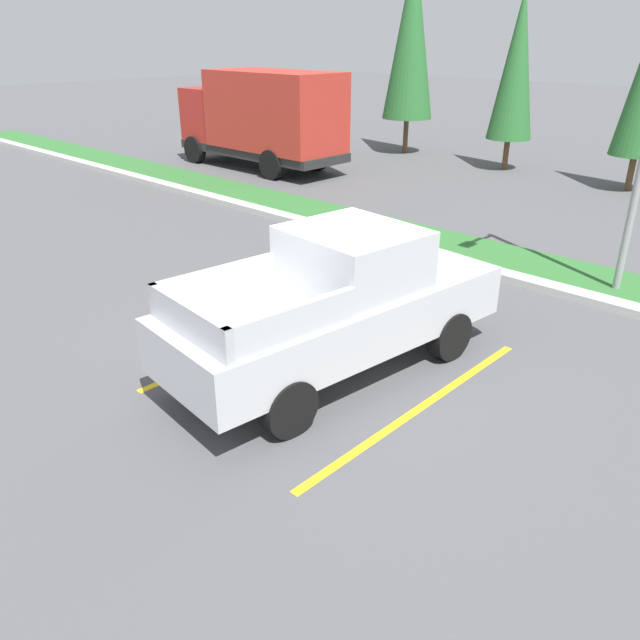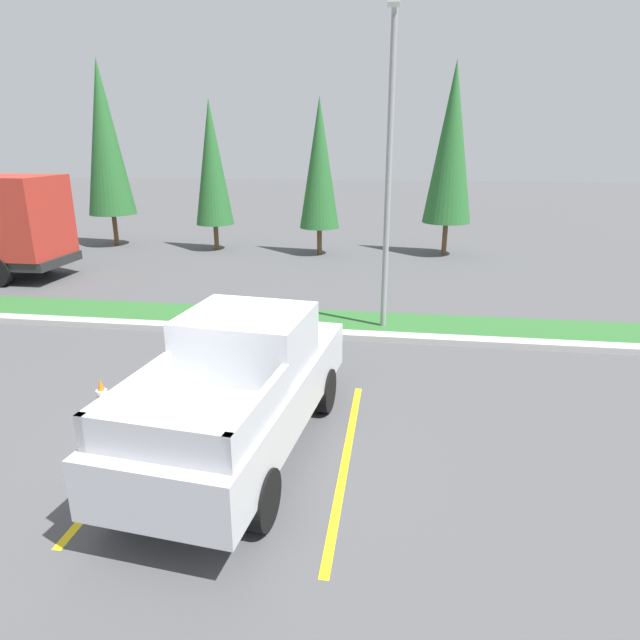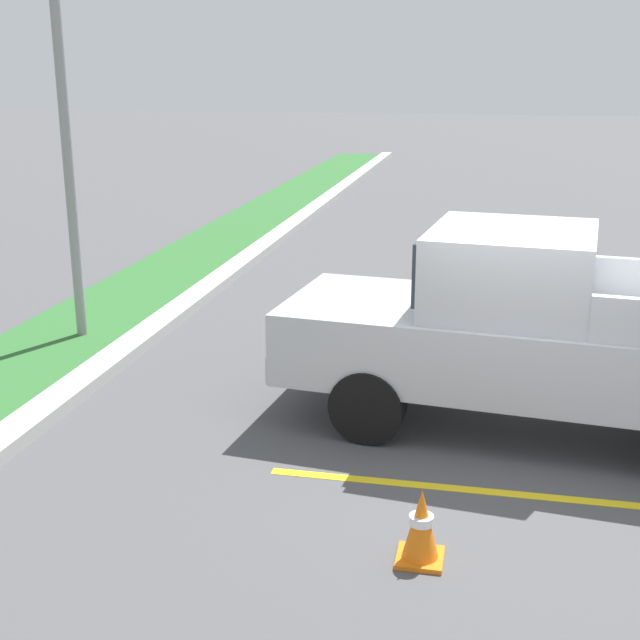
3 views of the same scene
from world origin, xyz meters
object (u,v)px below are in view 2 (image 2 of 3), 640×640
at_px(street_light, 389,156).
at_px(cypress_tree_left_inner, 212,163).
at_px(traffic_cone, 102,395).
at_px(cypress_tree_right_inner, 451,144).
at_px(cypress_tree_center, 319,164).
at_px(cypress_tree_leftmost, 105,139).
at_px(pickup_truck_main, 243,386).

height_order(street_light, cypress_tree_left_inner, street_light).
xyz_separation_m(street_light, traffic_cone, (-4.65, -5.01, -3.84)).
bearing_deg(cypress_tree_right_inner, street_light, -102.30).
height_order(street_light, cypress_tree_center, street_light).
bearing_deg(street_light, cypress_tree_center, 107.74).
bearing_deg(cypress_tree_leftmost, cypress_tree_right_inner, -0.26).
height_order(cypress_tree_center, traffic_cone, cypress_tree_center).
relative_size(street_light, cypress_tree_right_inner, 0.97).
distance_m(street_light, cypress_tree_left_inner, 12.13).
distance_m(cypress_tree_left_inner, cypress_tree_center, 4.54).
relative_size(street_light, traffic_cone, 11.92).
distance_m(street_light, cypress_tree_leftmost, 15.73).
height_order(pickup_truck_main, street_light, street_light).
relative_size(cypress_tree_leftmost, traffic_cone, 12.87).
xyz_separation_m(cypress_tree_left_inner, cypress_tree_right_inner, (9.61, 0.27, 0.77)).
height_order(pickup_truck_main, cypress_tree_leftmost, cypress_tree_leftmost).
relative_size(street_light, cypress_tree_left_inner, 1.18).
bearing_deg(cypress_tree_right_inner, cypress_tree_left_inner, -178.39).
height_order(pickup_truck_main, cypress_tree_center, cypress_tree_center).
bearing_deg(traffic_cone, cypress_tree_left_inner, 100.93).
bearing_deg(cypress_tree_right_inner, cypress_tree_center, -172.85).
xyz_separation_m(street_light, cypress_tree_center, (-2.94, 9.18, -0.54)).
height_order(cypress_tree_leftmost, traffic_cone, cypress_tree_leftmost).
relative_size(cypress_tree_center, cypress_tree_right_inner, 0.83).
height_order(cypress_tree_right_inner, traffic_cone, cypress_tree_right_inner).
distance_m(pickup_truck_main, cypress_tree_left_inner, 16.58).
xyz_separation_m(cypress_tree_left_inner, cypress_tree_center, (4.53, -0.37, 0.02)).
relative_size(cypress_tree_left_inner, traffic_cone, 10.14).
bearing_deg(cypress_tree_leftmost, cypress_tree_center, -4.32).
bearing_deg(cypress_tree_leftmost, street_light, -38.93).
relative_size(pickup_truck_main, cypress_tree_center, 0.88).
height_order(pickup_truck_main, traffic_cone, pickup_truck_main).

